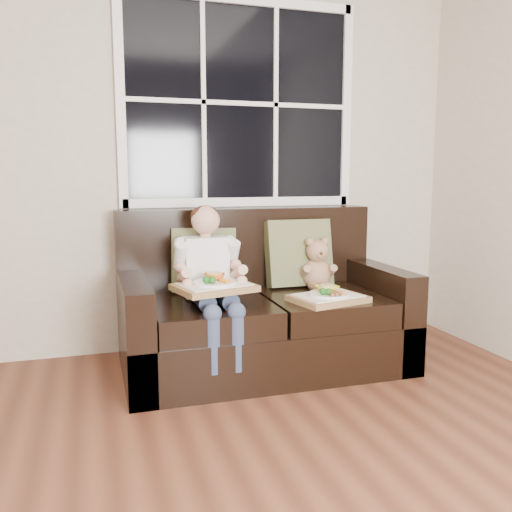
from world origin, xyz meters
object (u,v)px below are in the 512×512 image
object	(u,v)px
loveseat	(260,315)
tray_right	(328,297)
tray_left	(214,286)
child	(209,269)
teddy_bear	(317,267)

from	to	relation	value
loveseat	tray_right	bearing A→B (deg)	-46.64
loveseat	tray_right	distance (m)	0.48
tray_left	tray_right	xyz separation A→B (m)	(0.66, -0.05, -0.10)
child	tray_left	world-z (taller)	child
loveseat	tray_left	bearing A→B (deg)	-142.23
teddy_bear	tray_left	distance (m)	0.82
loveseat	tray_right	world-z (taller)	loveseat
loveseat	child	size ratio (longest dim) A/B	2.01
teddy_bear	tray_left	world-z (taller)	teddy_bear
loveseat	teddy_bear	world-z (taller)	loveseat
tray_left	child	bearing A→B (deg)	72.77
child	tray_left	xyz separation A→B (m)	(-0.01, -0.16, -0.07)
child	teddy_bear	size ratio (longest dim) A/B	2.48
loveseat	tray_right	size ratio (longest dim) A/B	3.66
teddy_bear	tray_right	bearing A→B (deg)	-98.20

